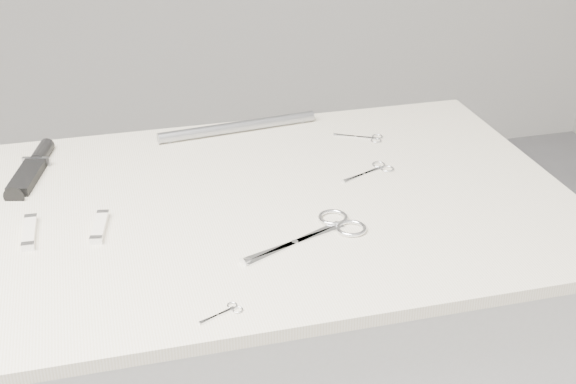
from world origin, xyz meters
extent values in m
cube|color=beige|center=(0.00, 0.00, 0.91)|extent=(1.00, 0.70, 0.02)
cube|color=silver|center=(0.00, -0.15, 0.92)|extent=(0.18, 0.10, 0.00)
cylinder|color=silver|center=(0.00, -0.15, 0.92)|extent=(0.01, 0.01, 0.01)
torus|color=silver|center=(0.08, -0.09, 0.92)|extent=(0.05, 0.05, 0.01)
torus|color=silver|center=(0.09, -0.13, 0.92)|extent=(0.05, 0.05, 0.01)
cube|color=silver|center=(0.18, 0.05, 0.92)|extent=(0.09, 0.05, 0.00)
cylinder|color=silver|center=(0.18, 0.05, 0.92)|extent=(0.01, 0.01, 0.00)
torus|color=silver|center=(0.22, 0.08, 0.92)|extent=(0.02, 0.02, 0.00)
torus|color=silver|center=(0.23, 0.06, 0.92)|extent=(0.02, 0.02, 0.00)
cube|color=silver|center=(0.22, 0.21, 0.92)|extent=(0.08, 0.05, 0.00)
cylinder|color=silver|center=(0.22, 0.21, 0.92)|extent=(0.00, 0.00, 0.00)
torus|color=silver|center=(0.26, 0.20, 0.92)|extent=(0.02, 0.02, 0.00)
torus|color=silver|center=(0.25, 0.18, 0.92)|extent=(0.02, 0.02, 0.00)
cube|color=silver|center=(-0.15, -0.30, 0.92)|extent=(0.05, 0.03, 0.00)
cylinder|color=silver|center=(-0.15, -0.30, 0.92)|extent=(0.00, 0.00, 0.00)
torus|color=silver|center=(-0.13, -0.28, 0.92)|extent=(0.01, 0.01, 0.00)
torus|color=silver|center=(-0.12, -0.29, 0.92)|extent=(0.01, 0.01, 0.00)
cube|color=black|center=(-0.40, 0.18, 0.93)|extent=(0.06, 0.13, 0.01)
cube|color=gray|center=(-0.39, 0.24, 0.93)|extent=(0.05, 0.02, 0.02)
cylinder|color=black|center=(-0.38, 0.27, 0.93)|extent=(0.04, 0.08, 0.03)
cube|color=white|center=(-0.39, -0.02, 0.93)|extent=(0.02, 0.10, 0.01)
cube|color=silver|center=(-0.39, 0.02, 0.93)|extent=(0.02, 0.01, 0.01)
cube|color=silver|center=(-0.39, -0.06, 0.93)|extent=(0.02, 0.01, 0.01)
cube|color=white|center=(-0.29, -0.03, 0.93)|extent=(0.04, 0.09, 0.01)
cube|color=silver|center=(-0.28, 0.01, 0.93)|extent=(0.02, 0.01, 0.01)
cube|color=silver|center=(-0.29, -0.07, 0.93)|extent=(0.02, 0.01, 0.01)
cylinder|color=gray|center=(0.00, 0.30, 0.93)|extent=(0.32, 0.06, 0.02)
camera|label=1|loc=(-0.28, -1.15, 1.55)|focal=50.00mm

